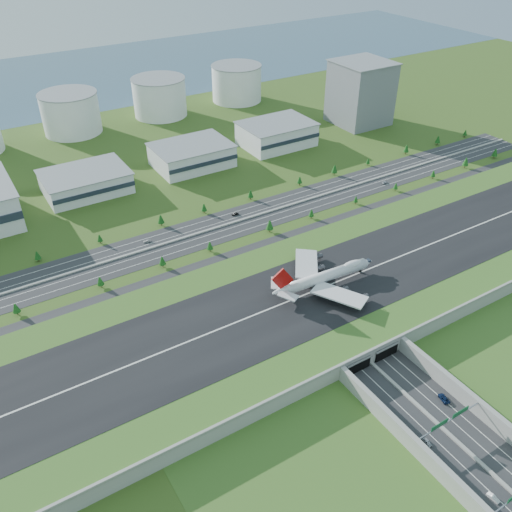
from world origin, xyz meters
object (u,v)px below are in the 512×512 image
car_6 (384,182)px  car_1 (493,498)px  office_tower (361,93)px  car_7 (147,241)px  car_5 (235,214)px  boeing_747 (324,277)px  car_2 (444,398)px  car_0 (427,442)px

car_6 → car_1: bearing=133.8°
office_tower → car_7: bearing=-159.7°
car_5 → car_7: (-63.64, -0.53, -0.09)m
boeing_747 → car_5: boeing_747 is taller
boeing_747 → car_2: 85.37m
boeing_747 → car_1: size_ratio=13.29×
car_1 → boeing_747: bearing=74.4°
car_1 → car_2: (20.12, 41.62, 0.06)m
office_tower → car_1: bearing=-123.1°
office_tower → car_7: office_tower is taller
car_5 → boeing_747: bearing=3.9°
car_1 → car_5: car_1 is taller
car_5 → car_6: size_ratio=0.89×
boeing_747 → car_7: (-60.21, 101.09, -12.81)m
boeing_747 → car_2: (0.99, -84.42, -12.66)m
office_tower → boeing_747: bearing=-134.3°
car_1 → car_7: car_1 is taller
office_tower → car_5: bearing=-153.7°
car_5 → car_1: bearing=0.2°
car_2 → car_5: bearing=-78.3°
car_0 → car_6: 230.96m
car_5 → car_7: car_5 is taller
office_tower → car_5: office_tower is taller
car_0 → car_7: 201.30m
car_0 → car_1: 29.67m
office_tower → car_5: (-185.49, -91.67, -26.59)m
car_2 → car_6: car_2 is taller
car_6 → car_7: car_6 is taller
office_tower → car_0: 359.20m
car_1 → car_2: bearing=57.2°
office_tower → car_6: (-66.76, -109.06, -26.63)m
office_tower → car_7: size_ratio=11.45×
car_1 → car_2: size_ratio=0.79×
office_tower → car_0: bearing=-126.0°
car_1 → car_7: (-41.08, 227.14, -0.10)m
car_1 → car_5: 228.78m
car_0 → car_2: (22.65, 12.06, 0.05)m
car_7 → car_1: bearing=25.3°
car_1 → car_0: bearing=87.9°
car_5 → car_7: size_ratio=1.00×
car_0 → car_7: size_ratio=0.98×
car_6 → office_tower: bearing=-43.8°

